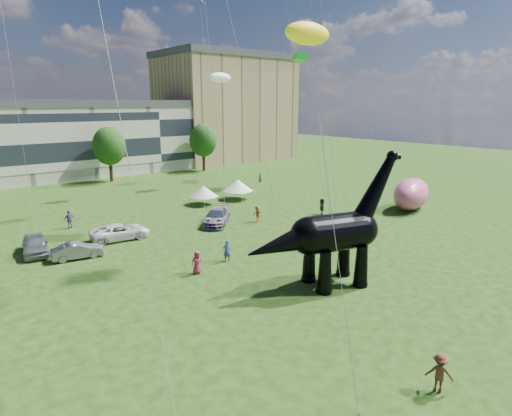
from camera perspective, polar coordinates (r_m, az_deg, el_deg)
ground at (r=27.02m, az=8.17°, el=-14.15°), size 220.00×220.00×0.00m
apartment_block at (r=99.44m, az=-4.01°, el=12.90°), size 28.00×18.00×22.00m
tree_mid_right at (r=73.82m, az=-19.03°, el=8.20°), size 5.20×5.20×9.44m
tree_far_right at (r=81.88m, az=-7.07°, el=9.33°), size 5.20×5.20×9.44m
dinosaur_sculpture at (r=30.16m, az=9.80°, el=-3.62°), size 11.82×5.16×9.72m
car_silver at (r=41.30m, az=-27.38°, el=-4.32°), size 2.83×5.20×1.68m
car_grey at (r=38.64m, az=-22.71°, el=-5.28°), size 4.25×2.10×1.34m
car_white at (r=42.50m, az=-17.70°, el=-3.03°), size 5.74×3.20×1.52m
car_dark at (r=45.72m, az=-5.28°, el=-1.15°), size 5.60×5.71×1.65m
gazebo_near at (r=54.54m, az=-7.02°, el=2.22°), size 4.30×4.30×2.43m
gazebo_far at (r=57.12m, az=-2.42°, el=3.02°), size 5.00×5.00×2.69m
inflatable_pink at (r=55.01m, az=19.98°, el=1.77°), size 8.34×5.88×3.77m
visitors at (r=37.28m, az=-6.55°, el=-4.55°), size 53.27×44.90×1.89m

